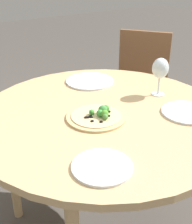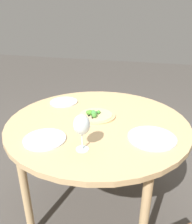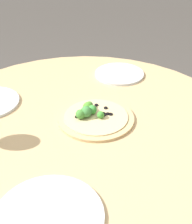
{
  "view_description": "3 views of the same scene",
  "coord_description": "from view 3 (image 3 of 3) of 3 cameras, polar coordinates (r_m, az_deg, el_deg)",
  "views": [
    {
      "loc": [
        0.7,
        1.06,
        1.43
      ],
      "look_at": [
        0.06,
        0.03,
        0.79
      ],
      "focal_mm": 50.0,
      "sensor_mm": 36.0,
      "label": 1
    },
    {
      "loc": [
        -1.24,
        -0.35,
        1.39
      ],
      "look_at": [
        0.06,
        0.03,
        0.79
      ],
      "focal_mm": 35.0,
      "sensor_mm": 36.0,
      "label": 2
    },
    {
      "loc": [
        -0.13,
        -0.85,
        1.38
      ],
      "look_at": [
        0.06,
        0.03,
        0.79
      ],
      "focal_mm": 50.0,
      "sensor_mm": 36.0,
      "label": 3
    }
  ],
  "objects": [
    {
      "name": "dining_table",
      "position": [
        1.1,
        -2.53,
        -5.44
      ],
      "size": [
        1.17,
        1.17,
        0.76
      ],
      "color": "tan",
      "rests_on": "ground_plane"
    },
    {
      "name": "pizza",
      "position": [
        1.09,
        -0.28,
        -0.78
      ],
      "size": [
        0.27,
        0.27,
        0.05
      ],
      "color": "tan",
      "rests_on": "dining_table"
    },
    {
      "name": "plate_far",
      "position": [
        0.79,
        -8.7,
        -18.42
      ],
      "size": [
        0.27,
        0.27,
        0.01
      ],
      "color": "silver",
      "rests_on": "dining_table"
    },
    {
      "name": "plate_side",
      "position": [
        1.39,
        4.3,
        6.99
      ],
      "size": [
        0.21,
        0.21,
        0.01
      ],
      "color": "silver",
      "rests_on": "dining_table"
    }
  ]
}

